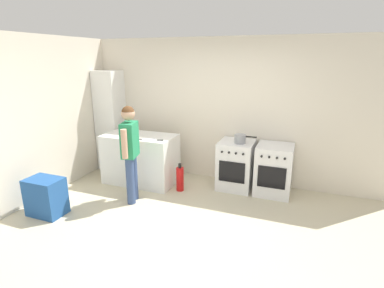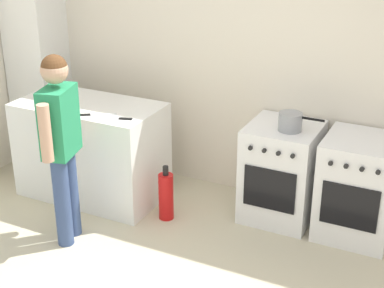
{
  "view_description": "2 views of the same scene",
  "coord_description": "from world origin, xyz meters",
  "views": [
    {
      "loc": [
        1.4,
        -3.33,
        2.25
      ],
      "look_at": [
        -0.19,
        0.83,
        0.95
      ],
      "focal_mm": 28.0,
      "sensor_mm": 36.0,
      "label": 1
    },
    {
      "loc": [
        1.67,
        -2.82,
        2.64
      ],
      "look_at": [
        -0.09,
        0.74,
        0.93
      ],
      "focal_mm": 55.0,
      "sensor_mm": 36.0,
      "label": 2
    }
  ],
  "objects": [
    {
      "name": "larder_cabinet",
      "position": [
        -2.3,
        1.68,
        1.0
      ],
      "size": [
        0.48,
        0.44,
        2.0
      ],
      "primitive_type": "cube",
      "color": "white",
      "rests_on": "ground"
    },
    {
      "name": "fire_extinguisher",
      "position": [
        -0.52,
        1.1,
        0.22
      ],
      "size": [
        0.13,
        0.13,
        0.5
      ],
      "color": "red",
      "rests_on": "ground"
    },
    {
      "name": "person",
      "position": [
        -1.08,
        0.46,
        0.92
      ],
      "size": [
        0.28,
        0.56,
        1.55
      ],
      "color": "#384C7A",
      "rests_on": "ground"
    },
    {
      "name": "recycling_crate_lower",
      "position": [
        -2.04,
        -0.36,
        0.14
      ],
      "size": [
        0.52,
        0.36,
        0.28
      ],
      "primitive_type": "cube",
      "color": "#235193",
      "rests_on": "ground"
    },
    {
      "name": "counter_unit",
      "position": [
        -1.35,
        1.2,
        0.45
      ],
      "size": [
        1.3,
        0.7,
        0.9
      ],
      "primitive_type": "cube",
      "color": "white",
      "rests_on": "ground"
    },
    {
      "name": "recycling_crate_upper",
      "position": [
        -2.04,
        -0.36,
        0.42
      ],
      "size": [
        0.52,
        0.36,
        0.28
      ],
      "primitive_type": "cube",
      "color": "#235193",
      "rests_on": "recycling_crate_lower"
    },
    {
      "name": "knife_carving",
      "position": [
        -1.13,
        0.99,
        0.9
      ],
      "size": [
        0.3,
        0.2,
        0.01
      ],
      "color": "silver",
      "rests_on": "counter_unit"
    },
    {
      "name": "side_wall_left",
      "position": [
        -2.6,
        0.4,
        1.3
      ],
      "size": [
        0.1,
        3.1,
        2.6
      ],
      "primitive_type": "cube",
      "color": "silver",
      "rests_on": "ground"
    },
    {
      "name": "ground_plane",
      "position": [
        0.0,
        0.0,
        0.0
      ],
      "size": [
        8.0,
        8.0,
        0.0
      ],
      "primitive_type": "plane",
      "color": "beige"
    },
    {
      "name": "back_wall",
      "position": [
        0.0,
        1.95,
        1.3
      ],
      "size": [
        6.0,
        0.1,
        2.6
      ],
      "primitive_type": "cube",
      "color": "silver",
      "rests_on": "ground"
    },
    {
      "name": "oven_left",
      "position": [
        0.35,
        1.58,
        0.43
      ],
      "size": [
        0.59,
        0.62,
        0.85
      ],
      "color": "white",
      "rests_on": "ground"
    },
    {
      "name": "knife_chef",
      "position": [
        -0.93,
        0.99,
        0.9
      ],
      "size": [
        0.31,
        0.12,
        0.01
      ],
      "color": "silver",
      "rests_on": "counter_unit"
    },
    {
      "name": "pot",
      "position": [
        0.42,
        1.51,
        0.93
      ],
      "size": [
        0.37,
        0.19,
        0.15
      ],
      "color": "gray",
      "rests_on": "oven_left"
    },
    {
      "name": "oven_right",
      "position": [
        1.0,
        1.58,
        0.43
      ],
      "size": [
        0.59,
        0.62,
        0.85
      ],
      "color": "white",
      "rests_on": "ground"
    }
  ]
}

